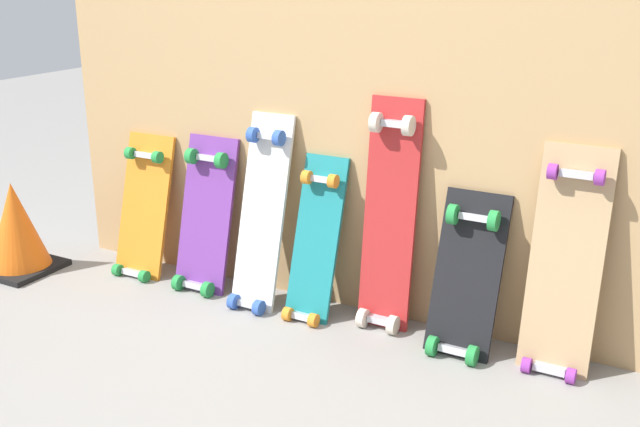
% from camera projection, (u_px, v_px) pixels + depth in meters
% --- Properties ---
extents(ground_plane, '(12.00, 12.00, 0.00)m').
position_uv_depth(ground_plane, '(329.00, 307.00, 2.96)').
color(ground_plane, gray).
extents(plywood_wall_panel, '(2.50, 0.04, 1.65)m').
position_uv_depth(plywood_wall_panel, '(338.00, 92.00, 2.75)').
color(plywood_wall_panel, tan).
rests_on(plywood_wall_panel, ground).
extents(skateboard_orange, '(0.24, 0.23, 0.66)m').
position_uv_depth(skateboard_orange, '(143.00, 214.00, 3.22)').
color(skateboard_orange, orange).
rests_on(skateboard_orange, ground).
extents(skateboard_purple, '(0.24, 0.23, 0.68)m').
position_uv_depth(skateboard_purple, '(205.00, 222.00, 3.07)').
color(skateboard_purple, '#6B338C').
rests_on(skateboard_purple, ground).
extents(skateboard_white, '(0.19, 0.27, 0.80)m').
position_uv_depth(skateboard_white, '(261.00, 221.00, 2.91)').
color(skateboard_white, silver).
rests_on(skateboard_white, ground).
extents(skateboard_teal, '(0.18, 0.25, 0.67)m').
position_uv_depth(skateboard_teal, '(315.00, 248.00, 2.83)').
color(skateboard_teal, '#197A7F').
rests_on(skateboard_teal, ground).
extents(skateboard_red, '(0.19, 0.17, 0.90)m').
position_uv_depth(skateboard_red, '(389.00, 224.00, 2.71)').
color(skateboard_red, '#B22626').
rests_on(skateboard_red, ground).
extents(skateboard_black, '(0.23, 0.25, 0.61)m').
position_uv_depth(skateboard_black, '(465.00, 284.00, 2.57)').
color(skateboard_black, black).
rests_on(skateboard_black, ground).
extents(skateboard_natural, '(0.23, 0.20, 0.81)m').
position_uv_depth(skateboard_natural, '(564.00, 273.00, 2.43)').
color(skateboard_natural, tan).
rests_on(skateboard_natural, ground).
extents(traffic_cone, '(0.30, 0.30, 0.39)m').
position_uv_depth(traffic_cone, '(16.00, 228.00, 3.25)').
color(traffic_cone, black).
rests_on(traffic_cone, ground).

